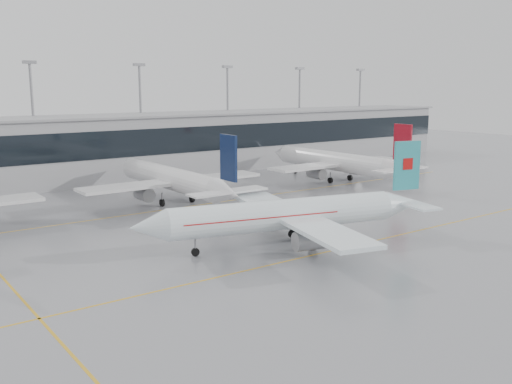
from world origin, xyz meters
TOP-DOWN VIEW (x-y plane):
  - ground at (0.00, 0.00)m, footprint 320.00×320.00m
  - taxi_line_main at (0.00, 0.00)m, footprint 120.00×0.25m
  - taxi_line_north at (0.00, 30.00)m, footprint 120.00×0.25m
  - terminal at (0.00, 62.00)m, footprint 180.00×15.00m
  - terminal_glass at (0.00, 54.45)m, footprint 180.00×0.20m
  - terminal_roof at (0.00, 62.00)m, footprint 182.00×16.00m
  - light_masts at (0.00, 68.00)m, footprint 156.40×1.00m
  - air_canada_jet at (-0.37, 4.30)m, footprint 35.98×29.21m
  - parked_jet_c at (-0.00, 33.69)m, footprint 29.64×36.96m
  - parked_jet_d at (35.00, 33.69)m, footprint 29.64×36.96m

SIDE VIEW (x-z plane):
  - ground at x=0.00m, z-range 0.00..0.00m
  - taxi_line_main at x=0.00m, z-range 0.00..0.01m
  - taxi_line_north at x=0.00m, z-range 0.00..0.01m
  - air_canada_jet at x=-0.37m, z-range -2.09..9.33m
  - parked_jet_c at x=0.00m, z-range -2.15..9.57m
  - parked_jet_d at x=35.00m, z-range -2.15..9.57m
  - terminal at x=0.00m, z-range 0.00..12.00m
  - terminal_glass at x=0.00m, z-range 5.00..10.00m
  - terminal_roof at x=0.00m, z-range 12.00..12.40m
  - light_masts at x=0.00m, z-range 2.04..24.64m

